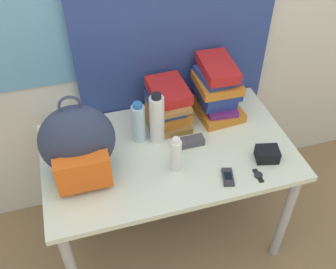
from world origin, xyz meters
TOP-DOWN VIEW (x-y plane):
  - wall_back at (-0.00, 0.81)m, footprint 6.00×0.06m
  - curtain_blue at (0.15, 0.75)m, footprint 1.03×0.04m
  - desk at (0.00, 0.36)m, footprint 1.21×0.72m
  - backpack at (-0.41, 0.33)m, footprint 0.33×0.27m
  - book_stack_left at (0.06, 0.57)m, footprint 0.22×0.28m
  - book_stack_center at (0.33, 0.57)m, footprint 0.24×0.30m
  - water_bottle at (-0.12, 0.47)m, footprint 0.07×0.07m
  - sports_bottle at (-0.03, 0.45)m, footprint 0.07×0.07m
  - sunscreen_bottle at (-0.00, 0.23)m, footprint 0.05×0.05m
  - cell_phone at (0.21, 0.11)m, footprint 0.07×0.11m
  - sunglasses_case at (0.11, 0.37)m, footprint 0.15×0.06m
  - camera_pouch at (0.43, 0.17)m, footprint 0.12×0.11m
  - wristwatch at (0.35, 0.08)m, footprint 0.04×0.08m

SIDE VIEW (x-z plane):
  - desk at x=0.00m, z-range 0.26..0.96m
  - wristwatch at x=0.35m, z-range 0.70..0.71m
  - cell_phone at x=0.21m, z-range 0.70..0.72m
  - sunglasses_case at x=0.11m, z-range 0.70..0.74m
  - camera_pouch at x=0.43m, z-range 0.70..0.76m
  - sunscreen_bottle at x=0.00m, z-range 0.69..0.88m
  - book_stack_left at x=0.06m, z-range 0.70..0.91m
  - water_bottle at x=-0.12m, z-range 0.69..0.92m
  - sports_bottle at x=-0.03m, z-range 0.69..0.98m
  - book_stack_center at x=0.33m, z-range 0.69..1.00m
  - backpack at x=-0.41m, z-range 0.66..1.09m
  - curtain_blue at x=0.15m, z-range 0.00..2.50m
  - wall_back at x=0.00m, z-range 0.00..2.50m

